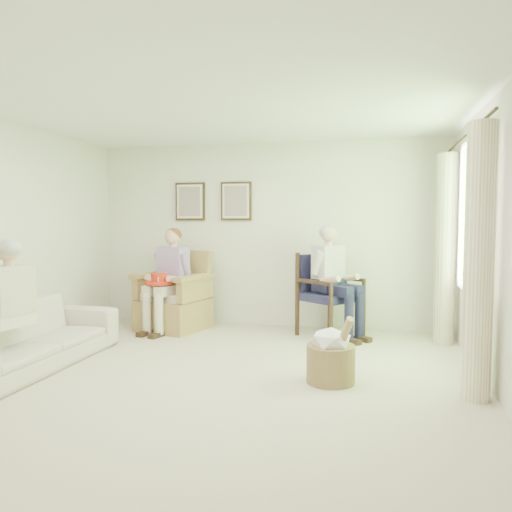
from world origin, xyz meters
name	(u,v)px	position (x,y,z in m)	size (l,w,h in m)	color
floor	(205,385)	(0.00, 0.00, 0.00)	(5.50, 5.50, 0.00)	beige
back_wall	(267,235)	(0.00, 2.75, 1.30)	(5.00, 0.04, 2.60)	silver
right_wall	(509,246)	(2.50, 0.00, 1.30)	(0.04, 5.50, 2.60)	silver
ceiling	(203,94)	(0.00, 0.00, 2.60)	(5.00, 5.50, 0.02)	white
window	(474,212)	(2.46, 1.20, 1.58)	(0.13, 2.50, 1.63)	#2D6B23
curtain_left	(479,262)	(2.33, 0.22, 1.15)	(0.34, 0.34, 2.30)	#F3E5BE
curtain_right	(445,249)	(2.33, 2.18, 1.15)	(0.34, 0.34, 2.30)	#F3E5BE
framed_print_left	(190,202)	(-1.15, 2.71, 1.78)	(0.45, 0.05, 0.55)	#382114
framed_print_right	(236,201)	(-0.45, 2.71, 1.78)	(0.45, 0.05, 0.55)	#382114
wicker_armchair	(174,304)	(-1.20, 2.19, 0.34)	(0.84, 0.84, 1.08)	#AA8B50
wood_armchair	(331,291)	(0.95, 2.34, 0.58)	(0.68, 0.64, 1.05)	black
sofa	(25,336)	(-1.95, 0.10, 0.33)	(0.87, 2.23, 0.65)	beige
person_wicker	(170,272)	(-1.20, 2.04, 0.80)	(0.40, 0.63, 1.37)	beige
person_dark	(330,272)	(0.95, 2.17, 0.84)	(0.40, 0.63, 1.41)	#1A1938
person_sofa	(4,300)	(-1.95, -0.19, 0.75)	(0.42, 0.63, 1.30)	beige
red_hat	(159,280)	(-1.26, 1.85, 0.71)	(0.37, 0.37, 0.14)	red
hatbox	(331,355)	(1.11, 0.34, 0.26)	(0.55, 0.55, 0.66)	tan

